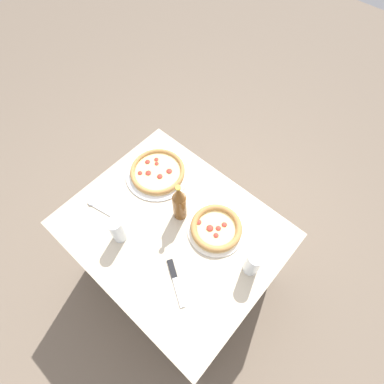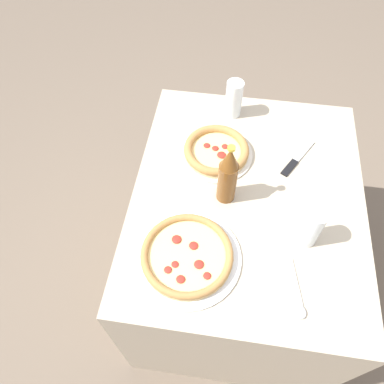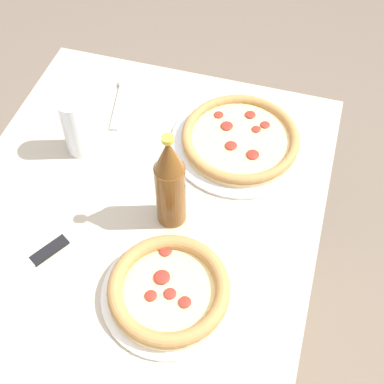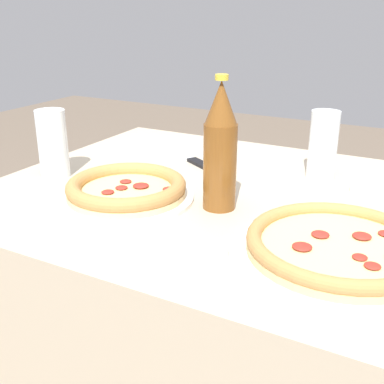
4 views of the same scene
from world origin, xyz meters
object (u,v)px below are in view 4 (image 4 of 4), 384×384
at_px(pizza_veggie, 338,247).
at_px(beer_bottle, 220,148).
at_px(glass_iced_tea, 53,146).
at_px(knife, 189,158).
at_px(glass_red_wine, 323,148).
at_px(pizza_salami, 127,190).

bearing_deg(pizza_veggie, beer_bottle, -21.02).
xyz_separation_m(glass_iced_tea, beer_bottle, (-0.41, -0.01, 0.05)).
height_order(pizza_veggie, knife, pizza_veggie).
relative_size(glass_iced_tea, knife, 0.80).
relative_size(glass_red_wine, knife, 0.80).
xyz_separation_m(beer_bottle, knife, (0.20, -0.24, -0.12)).
bearing_deg(knife, glass_iced_tea, 50.85).
distance_m(pizza_salami, glass_iced_tea, 0.24).
distance_m(pizza_veggie, knife, 0.56).
bearing_deg(pizza_veggie, glass_red_wine, -71.81).
relative_size(glass_red_wine, glass_iced_tea, 1.00).
relative_size(pizza_salami, glass_iced_tea, 1.77).
xyz_separation_m(pizza_veggie, glass_red_wine, (0.12, -0.36, 0.05)).
xyz_separation_m(pizza_salami, pizza_veggie, (-0.42, 0.04, -0.00)).
bearing_deg(glass_red_wine, glass_iced_tea, 27.51).
bearing_deg(pizza_salami, beer_bottle, -164.08).
height_order(pizza_salami, glass_red_wine, glass_red_wine).
bearing_deg(beer_bottle, knife, -50.82).
relative_size(pizza_veggie, glass_iced_tea, 2.20).
height_order(pizza_veggie, glass_iced_tea, glass_iced_tea).
bearing_deg(pizza_veggie, knife, -37.28).
bearing_deg(pizza_salami, knife, -86.30).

